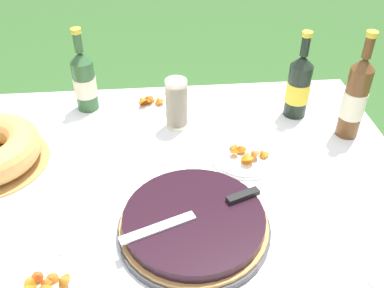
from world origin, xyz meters
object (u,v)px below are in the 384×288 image
object	(u,v)px
snack_plate_near	(245,155)
cider_bottle_amber	(355,98)
serving_knife	(205,210)
cup_stack	(176,104)
cider_bottle_green	(84,81)
berry_tart	(194,224)
juice_bottle_red	(299,86)
snack_plate_left	(148,103)

from	to	relation	value
snack_plate_near	cider_bottle_amber	bearing A→B (deg)	15.48
snack_plate_near	serving_knife	bearing A→B (deg)	-120.33
serving_knife	cup_stack	xyz separation A→B (m)	(-0.04, 0.46, 0.02)
cider_bottle_green	cider_bottle_amber	xyz separation A→B (m)	(0.87, -0.24, 0.03)
berry_tart	serving_knife	world-z (taller)	serving_knife
juice_bottle_red	snack_plate_near	bearing A→B (deg)	-133.42
berry_tart	cup_stack	distance (m)	0.48
serving_knife	cup_stack	bearing A→B (deg)	-106.18
cup_stack	snack_plate_left	size ratio (longest dim) A/B	0.91
serving_knife	snack_plate_near	distance (m)	0.31
berry_tart	serving_knife	xyz separation A→B (m)	(0.03, 0.01, 0.04)
berry_tart	snack_plate_near	xyz separation A→B (m)	(0.18, 0.28, -0.02)
cider_bottle_green	snack_plate_near	world-z (taller)	cider_bottle_green
juice_bottle_red	serving_knife	bearing A→B (deg)	-126.98
berry_tart	snack_plate_left	size ratio (longest dim) A/B	1.98
cup_stack	juice_bottle_red	xyz separation A→B (m)	(0.42, 0.04, 0.03)
juice_bottle_red	cider_bottle_amber	bearing A→B (deg)	-44.10
berry_tart	snack_plate_near	bearing A→B (deg)	56.54
juice_bottle_red	cup_stack	bearing A→B (deg)	-174.88
cider_bottle_green	snack_plate_left	distance (m)	0.23
cup_stack	juice_bottle_red	bearing A→B (deg)	5.12
cider_bottle_green	cider_bottle_amber	world-z (taller)	cider_bottle_amber
snack_plate_near	snack_plate_left	distance (m)	0.44
serving_knife	cider_bottle_amber	distance (m)	0.64
juice_bottle_red	snack_plate_left	distance (m)	0.53
berry_tart	cup_stack	xyz separation A→B (m)	(-0.01, 0.47, 0.06)
cup_stack	cider_bottle_amber	distance (m)	0.57
cup_stack	snack_plate_left	distance (m)	0.18
cider_bottle_green	juice_bottle_red	distance (m)	0.74
snack_plate_left	berry_tart	bearing A→B (deg)	-79.59
serving_knife	cider_bottle_amber	size ratio (longest dim) A/B	1.01
cider_bottle_amber	snack_plate_left	bearing A→B (deg)	160.53
snack_plate_near	juice_bottle_red	bearing A→B (deg)	46.58
cup_stack	snack_plate_near	bearing A→B (deg)	-44.73
snack_plate_near	berry_tart	bearing A→B (deg)	-123.46
cider_bottle_green	cider_bottle_amber	distance (m)	0.90
serving_knife	snack_plate_left	bearing A→B (deg)	-98.12
berry_tart	cider_bottle_amber	distance (m)	0.67
berry_tart	cider_bottle_amber	bearing A→B (deg)	34.85
cider_bottle_green	cider_bottle_amber	size ratio (longest dim) A/B	0.84
berry_tart	juice_bottle_red	size ratio (longest dim) A/B	1.26
juice_bottle_red	snack_plate_left	size ratio (longest dim) A/B	1.57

